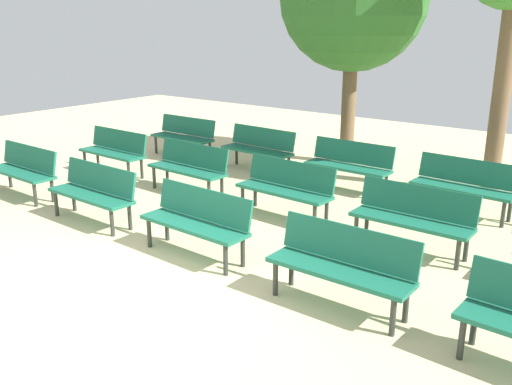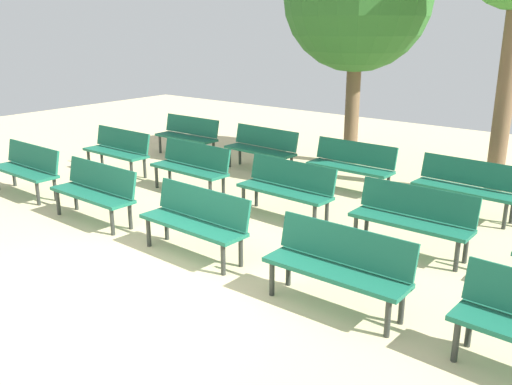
% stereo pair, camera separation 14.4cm
% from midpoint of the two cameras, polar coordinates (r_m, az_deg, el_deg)
% --- Properties ---
extents(ground_plane, '(25.56, 25.56, 0.00)m').
position_cam_midpoint_polar(ground_plane, '(6.53, -15.47, -10.45)').
color(ground_plane, beige).
extents(bench_r0_c0, '(1.61, 0.51, 0.87)m').
position_cam_midpoint_polar(bench_r0_c0, '(10.57, -22.00, 2.47)').
color(bench_r0_c0, '#19664C').
rests_on(bench_r0_c0, ground_plane).
extents(bench_r0_c1, '(1.61, 0.51, 0.87)m').
position_cam_midpoint_polar(bench_r0_c1, '(8.82, -15.65, 0.34)').
color(bench_r0_c1, '#19664C').
rests_on(bench_r0_c1, ground_plane).
extents(bench_r0_c2, '(1.61, 0.53, 0.87)m').
position_cam_midpoint_polar(bench_r0_c2, '(7.28, -5.57, -2.63)').
color(bench_r0_c2, '#19664C').
rests_on(bench_r0_c2, ground_plane).
extents(bench_r0_c3, '(1.60, 0.49, 0.87)m').
position_cam_midpoint_polar(bench_r0_c3, '(6.02, 9.13, -7.15)').
color(bench_r0_c3, '#19664C').
rests_on(bench_r0_c3, ground_plane).
extents(bench_r1_c0, '(1.61, 0.51, 0.87)m').
position_cam_midpoint_polar(bench_r1_c0, '(11.54, -13.59, 4.39)').
color(bench_r1_c0, '#19664C').
rests_on(bench_r1_c0, ground_plane).
extents(bench_r1_c1, '(1.62, 0.54, 0.87)m').
position_cam_midpoint_polar(bench_r1_c1, '(9.99, -6.20, 2.83)').
color(bench_r1_c1, '#19664C').
rests_on(bench_r1_c1, ground_plane).
extents(bench_r1_c2, '(1.62, 0.55, 0.87)m').
position_cam_midpoint_polar(bench_r1_c2, '(8.67, 3.66, 0.68)').
color(bench_r1_c2, '#19664C').
rests_on(bench_r1_c2, ground_plane).
extents(bench_r1_c3, '(1.60, 0.48, 0.87)m').
position_cam_midpoint_polar(bench_r1_c3, '(7.63, 16.26, -2.31)').
color(bench_r1_c3, '#19664C').
rests_on(bench_r1_c3, ground_plane).
extents(bench_r2_c0, '(1.60, 0.48, 0.87)m').
position_cam_midpoint_polar(bench_r2_c0, '(12.80, -6.63, 5.99)').
color(bench_r2_c0, '#19664C').
rests_on(bench_r2_c0, ground_plane).
extents(bench_r2_c1, '(1.62, 0.56, 0.87)m').
position_cam_midpoint_polar(bench_r2_c1, '(11.40, 0.99, 4.73)').
color(bench_r2_c1, '#19664C').
rests_on(bench_r2_c1, ground_plane).
extents(bench_r2_c2, '(1.61, 0.51, 0.87)m').
position_cam_midpoint_polar(bench_r2_c2, '(10.22, 10.17, 2.99)').
color(bench_r2_c2, '#19664C').
rests_on(bench_r2_c2, ground_plane).
extents(bench_r2_c3, '(1.62, 0.56, 0.87)m').
position_cam_midpoint_polar(bench_r2_c3, '(9.37, 21.16, 0.78)').
color(bench_r2_c3, '#19664C').
rests_on(bench_r2_c3, ground_plane).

